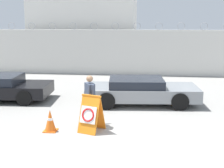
{
  "coord_description": "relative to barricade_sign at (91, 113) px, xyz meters",
  "views": [
    {
      "loc": [
        0.69,
        -8.56,
        3.48
      ],
      "look_at": [
        -0.6,
        2.77,
        1.11
      ],
      "focal_mm": 50.0,
      "sensor_mm": 36.0,
      "label": 1
    }
  ],
  "objects": [
    {
      "name": "perimeter_wall",
      "position": [
        1.03,
        10.46,
        0.85
      ],
      "size": [
        36.0,
        0.3,
        3.3
      ],
      "color": "silver",
      "rests_on": "ground_plane"
    },
    {
      "name": "parked_car_rear_sedan",
      "position": [
        1.47,
        3.49,
        -0.01
      ],
      "size": [
        4.77,
        2.33,
        1.09
      ],
      "rotation": [
        0.0,
        0.0,
        0.08
      ],
      "color": "black",
      "rests_on": "ground_plane"
    },
    {
      "name": "ground_plane",
      "position": [
        1.03,
        -0.69,
        -0.58
      ],
      "size": [
        90.0,
        90.0,
        0.0
      ],
      "primitive_type": "plane",
      "color": "gray"
    },
    {
      "name": "building_block",
      "position": [
        -2.87,
        14.08,
        2.03
      ],
      "size": [
        7.3,
        5.58,
        5.23
      ],
      "color": "silver",
      "rests_on": "ground_plane"
    },
    {
      "name": "barricade_sign",
      "position": [
        0.0,
        0.0,
        0.0
      ],
      "size": [
        0.84,
        0.91,
        1.17
      ],
      "rotation": [
        0.0,
        0.0,
        -0.34
      ],
      "color": "orange",
      "rests_on": "ground_plane"
    },
    {
      "name": "parked_car_front_coupe",
      "position": [
        -4.66,
        3.47,
        -0.02
      ],
      "size": [
        4.34,
        2.23,
        1.1
      ],
      "rotation": [
        0.0,
        0.0,
        0.06
      ],
      "color": "black",
      "rests_on": "ground_plane"
    },
    {
      "name": "traffic_cone_near",
      "position": [
        -1.29,
        -0.14,
        -0.24
      ],
      "size": [
        0.41,
        0.41,
        0.69
      ],
      "color": "orange",
      "rests_on": "ground_plane"
    },
    {
      "name": "security_guard",
      "position": [
        -0.13,
        0.61,
        0.35
      ],
      "size": [
        0.42,
        0.66,
        1.69
      ],
      "rotation": [
        0.0,
        0.0,
        2.13
      ],
      "color": "#514C42",
      "rests_on": "ground_plane"
    }
  ]
}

